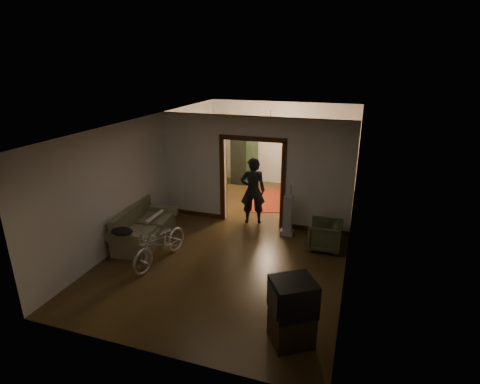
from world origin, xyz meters
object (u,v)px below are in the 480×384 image
at_px(bicycle, 160,243).
at_px(sofa, 144,225).
at_px(armchair, 325,235).
at_px(desk, 309,179).
at_px(person, 253,191).
at_px(locker, 244,160).

bearing_deg(bicycle, sofa, 147.25).
distance_m(armchair, desk, 4.11).
bearing_deg(person, bicycle, 46.08).
bearing_deg(sofa, desk, 51.26).
xyz_separation_m(sofa, desk, (3.13, 4.98, -0.06)).
height_order(armchair, locker, locker).
bearing_deg(locker, desk, 5.73).
bearing_deg(desk, locker, 172.56).
relative_size(person, desk, 1.83).
height_order(bicycle, locker, locker).
bearing_deg(person, armchair, 137.34).
distance_m(bicycle, person, 2.93).
xyz_separation_m(armchair, person, (-1.97, 0.90, 0.56)).
distance_m(bicycle, locker, 5.71).
bearing_deg(bicycle, desk, 76.46).
xyz_separation_m(person, locker, (-1.21, 3.08, -0.05)).
relative_size(sofa, armchair, 2.50).
height_order(armchair, person, person).
bearing_deg(armchair, desk, -166.40).
height_order(person, locker, person).
bearing_deg(sofa, locker, 73.24).
xyz_separation_m(bicycle, desk, (2.28, 5.72, -0.08)).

